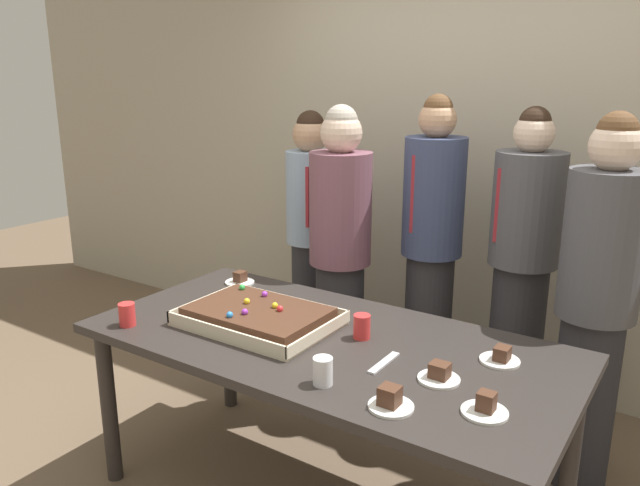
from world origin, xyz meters
TOP-DOWN VIEW (x-y plane):
  - interior_back_panel at (0.00, 1.60)m, footprint 8.00×0.12m
  - party_table at (0.00, 0.00)m, footprint 1.98×0.96m
  - sheet_cake at (-0.32, -0.04)m, footprint 0.64×0.45m
  - plated_slice_near_left at (0.47, -0.34)m, footprint 0.15×0.15m
  - plated_slice_near_right at (0.66, 0.19)m, footprint 0.15×0.15m
  - plated_slice_far_left at (-0.75, 0.33)m, footprint 0.15×0.15m
  - plated_slice_far_right at (0.74, -0.20)m, footprint 0.15×0.15m
  - plated_slice_center_front at (0.53, -0.08)m, footprint 0.15×0.15m
  - drink_cup_nearest at (0.12, 0.09)m, footprint 0.07×0.07m
  - drink_cup_middle at (0.21, -0.33)m, footprint 0.07×0.07m
  - drink_cup_far_end at (-0.78, -0.36)m, footprint 0.07×0.07m
  - cake_server_utensil at (0.31, -0.07)m, footprint 0.03×0.20m
  - person_serving_front at (0.48, 1.05)m, footprint 0.34×0.34m
  - person_green_shirt_behind at (0.00, 1.03)m, footprint 0.32×0.32m
  - person_striped_tie_right at (-0.43, 0.80)m, footprint 0.33×0.33m
  - person_far_right_suit at (-0.82, 1.08)m, footprint 0.30×0.30m
  - person_back_corner at (0.88, 0.79)m, footprint 0.33×0.33m

SIDE VIEW (x-z plane):
  - party_table at x=0.00m, z-range 0.31..1.09m
  - cake_server_utensil at x=0.31m, z-range 0.78..0.79m
  - plated_slice_far_left at x=-0.75m, z-range 0.77..0.83m
  - plated_slice_near_right at x=0.66m, z-range 0.77..0.83m
  - plated_slice_center_front at x=0.53m, z-range 0.77..0.84m
  - plated_slice_far_right at x=0.74m, z-range 0.77..0.84m
  - plated_slice_near_left at x=0.47m, z-range 0.77..0.85m
  - sheet_cake at x=-0.32m, z-range 0.77..0.87m
  - drink_cup_nearest at x=0.12m, z-range 0.78..0.88m
  - drink_cup_middle at x=0.21m, z-range 0.78..0.88m
  - drink_cup_far_end at x=-0.78m, z-range 0.78..0.88m
  - person_far_right_suit at x=-0.82m, z-range 0.05..1.67m
  - person_serving_front at x=0.48m, z-range 0.03..1.71m
  - person_striped_tie_right at x=-0.43m, z-range 0.04..1.72m
  - person_back_corner at x=0.88m, z-range 0.04..1.72m
  - person_green_shirt_behind at x=0.00m, z-range 0.04..1.77m
  - interior_back_panel at x=0.00m, z-range 0.00..3.00m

